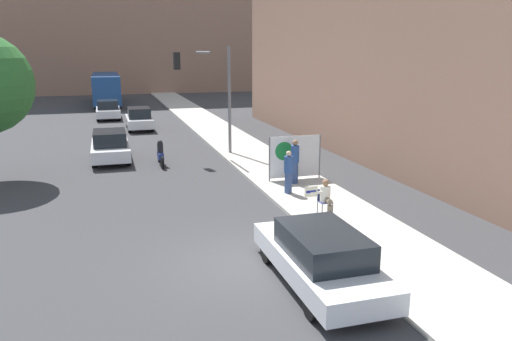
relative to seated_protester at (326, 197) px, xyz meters
name	(u,v)px	position (x,y,z in m)	size (l,w,h in m)	color
ground_plane	(247,263)	(-3.39, -2.55, -0.79)	(160.00, 160.00, 0.00)	#38383A
sidewalk_curb	(242,148)	(0.56, 12.45, -0.73)	(3.12, 90.00, 0.12)	#B7B2A8
building_backdrop_right	(427,23)	(10.04, 9.63, 6.06)	(10.00, 32.00, 13.70)	#936B56
seated_protester	(326,197)	(0.00, 0.00, 0.00)	(0.95, 0.77, 1.24)	#474C56
jogger_on_sidewalk	(288,172)	(-0.17, 2.99, 0.16)	(0.34, 0.34, 1.63)	#334775
pedestrian_behind	(295,161)	(0.57, 4.24, 0.26)	(0.34, 0.34, 1.81)	#334775
protest_banner	(295,157)	(0.79, 4.86, 0.31)	(2.31, 0.06, 1.85)	slate
traffic_light_pole	(210,82)	(-1.47, 11.14, 3.05)	(2.94, 2.70, 5.51)	slate
parked_car_curbside	(320,256)	(-2.04, -4.18, -0.09)	(1.80, 4.77, 1.39)	silver
car_on_road_nearest	(110,146)	(-6.56, 11.47, -0.04)	(1.81, 4.46, 1.53)	silver
car_on_road_midblock	(139,119)	(-4.45, 21.50, -0.03)	(1.71, 4.25, 1.55)	silver
car_on_road_distant	(108,110)	(-6.48, 27.85, -0.04)	(1.84, 4.18, 1.54)	silver
city_bus_on_road	(106,87)	(-6.47, 38.97, 1.00)	(2.53, 12.04, 3.10)	navy
motorcycle_on_road	(160,154)	(-4.26, 9.67, -0.26)	(0.28, 2.17, 1.25)	navy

